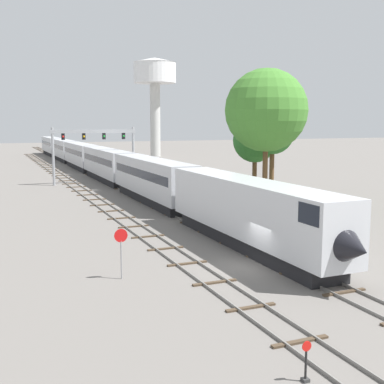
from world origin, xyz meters
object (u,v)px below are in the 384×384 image
at_px(water_tower, 155,78).
at_px(trackside_tree_right, 255,141).
at_px(trackside_tree_mid, 273,133).
at_px(passenger_train, 92,159).
at_px(switch_stand, 306,367).
at_px(stop_sign, 121,247).
at_px(signal_gantry, 94,142).
at_px(trackside_tree_left, 266,110).

bearing_deg(water_tower, trackside_tree_right, -98.48).
bearing_deg(trackside_tree_mid, water_tower, 82.30).
height_order(trackside_tree_mid, trackside_tree_right, trackside_tree_mid).
relative_size(passenger_train, switch_stand, 89.11).
distance_m(water_tower, stop_sign, 103.46).
relative_size(passenger_train, trackside_tree_right, 14.01).
height_order(signal_gantry, trackside_tree_right, trackside_tree_right).
bearing_deg(passenger_train, stop_sign, -99.77).
height_order(switch_stand, trackside_tree_left, trackside_tree_left).
xyz_separation_m(water_tower, trackside_tree_mid, (-9.77, -72.29, -12.49)).
height_order(signal_gantry, switch_stand, signal_gantry).
bearing_deg(stop_sign, trackside_tree_right, 48.32).
distance_m(passenger_train, water_tower, 48.15).
relative_size(passenger_train, stop_sign, 45.17).
xyz_separation_m(switch_stand, trackside_tree_right, (20.91, 40.07, 6.02)).
xyz_separation_m(passenger_train, signal_gantry, (-2.25, -13.59, 3.30)).
height_order(water_tower, trackside_tree_right, water_tower).
xyz_separation_m(passenger_train, water_tower, (24.13, 37.87, 17.37)).
bearing_deg(signal_gantry, trackside_tree_right, -47.89).
xyz_separation_m(trackside_tree_left, trackside_tree_mid, (3.30, 3.97, -2.51)).
bearing_deg(passenger_train, trackside_tree_right, -66.23).
xyz_separation_m(passenger_train, stop_sign, (-10.00, -58.10, -0.74)).
bearing_deg(trackside_tree_right, stop_sign, -131.68).
bearing_deg(switch_stand, passenger_train, 84.32).
height_order(passenger_train, water_tower, water_tower).
bearing_deg(trackside_tree_right, switch_stand, -117.56).
bearing_deg(switch_stand, stop_sign, 102.28).
height_order(passenger_train, trackside_tree_right, trackside_tree_right).
xyz_separation_m(water_tower, switch_stand, (-31.23, -109.30, -19.46)).
distance_m(water_tower, switch_stand, 115.33).
relative_size(stop_sign, trackside_tree_left, 0.20).
xyz_separation_m(signal_gantry, water_tower, (26.38, 51.46, 14.07)).
bearing_deg(stop_sign, trackside_tree_mid, 44.19).
height_order(water_tower, stop_sign, water_tower).
height_order(trackside_tree_left, trackside_tree_right, trackside_tree_left).
relative_size(passenger_train, trackside_tree_left, 9.02).
height_order(stop_sign, trackside_tree_mid, trackside_tree_mid).
relative_size(passenger_train, water_tower, 5.21).
distance_m(signal_gantry, stop_sign, 45.36).
relative_size(signal_gantry, trackside_tree_mid, 1.20).
relative_size(switch_stand, trackside_tree_right, 0.16).
relative_size(signal_gantry, trackside_tree_left, 0.84).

